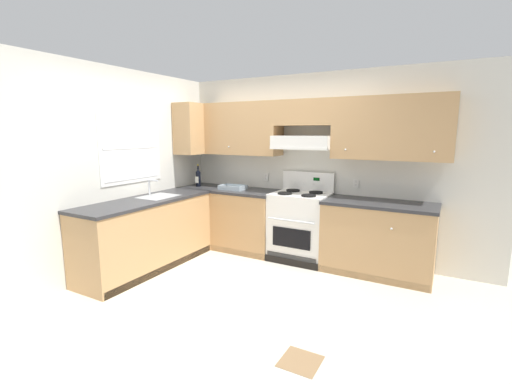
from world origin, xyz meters
The scene contains 9 objects.
ground_plane centered at (0.00, 0.00, 0.00)m, with size 7.04×7.04×0.00m, color beige.
floor_accent_tile centered at (1.23, -0.85, 0.00)m, with size 0.30×0.30×0.01m, color olive.
wall_back centered at (0.41, 1.53, 1.48)m, with size 4.68×0.57×2.55m.
wall_left centered at (-1.59, 0.23, 1.34)m, with size 0.47×4.00×2.55m.
counter_back_run centered at (0.23, 1.24, 0.45)m, with size 3.60×0.65×0.91m.
counter_left_run centered at (-1.24, 0.00, 0.46)m, with size 0.63×1.91×1.13m.
stove centered at (0.36, 1.25, 0.48)m, with size 0.76×0.62×1.20m.
wine_bottle centered at (-1.33, 1.19, 1.05)m, with size 0.08×0.08×0.35m.
bowl centered at (-0.70, 1.20, 0.93)m, with size 0.38×0.24×0.07m.
Camera 1 is at (2.14, -3.19, 1.75)m, focal length 24.90 mm.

